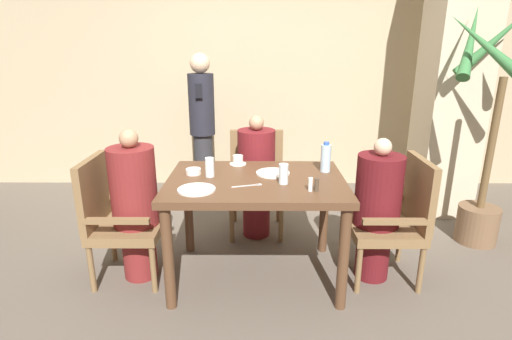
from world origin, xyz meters
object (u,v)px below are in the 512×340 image
at_px(diner_in_right_chair, 377,209).
at_px(standing_host, 202,124).
at_px(glass_tall_mid, 283,174).
at_px(chair_far_side, 256,179).
at_px(chair_right_side, 396,216).
at_px(plate_main_right, 196,189).
at_px(water_bottle, 326,158).
at_px(chair_left_side, 116,216).
at_px(bowl_small, 193,171).
at_px(plate_main_left, 273,173).
at_px(teacup_with_saucer, 238,161).
at_px(potted_palm, 490,136).
at_px(diner_in_far_chair, 256,176).
at_px(glass_tall_near, 210,167).
at_px(diner_in_left_chair, 135,204).

height_order(diner_in_right_chair, standing_host, standing_host).
bearing_deg(glass_tall_mid, chair_far_side, 101.22).
bearing_deg(glass_tall_mid, chair_right_side, 6.85).
relative_size(diner_in_right_chair, plate_main_right, 4.33).
distance_m(plate_main_right, water_bottle, 0.97).
bearing_deg(glass_tall_mid, chair_left_side, 175.26).
relative_size(chair_left_side, diner_in_right_chair, 0.86).
relative_size(chair_right_side, plate_main_right, 3.73).
bearing_deg(bowl_small, plate_main_left, 0.76).
bearing_deg(glass_tall_mid, teacup_with_saucer, 126.03).
bearing_deg(diner_in_right_chair, chair_right_side, -0.00).
bearing_deg(potted_palm, chair_left_side, -169.14).
height_order(chair_right_side, plate_main_right, chair_right_side).
bearing_deg(glass_tall_mid, standing_host, 114.76).
height_order(diner_in_far_chair, glass_tall_near, diner_in_far_chair).
xyz_separation_m(chair_left_side, diner_in_left_chair, (0.14, 0.00, 0.09)).
bearing_deg(water_bottle, diner_in_left_chair, -172.76).
bearing_deg(glass_tall_near, water_bottle, 8.36).
relative_size(diner_in_far_chair, plate_main_right, 4.49).
distance_m(diner_in_left_chair, chair_right_side, 1.85).
xyz_separation_m(chair_right_side, water_bottle, (-0.49, 0.17, 0.38)).
distance_m(diner_in_far_chair, plate_main_left, 0.62).
xyz_separation_m(chair_right_side, plate_main_right, (-1.37, -0.23, 0.29)).
bearing_deg(teacup_with_saucer, chair_far_side, 73.43).
height_order(chair_left_side, diner_in_right_chair, diner_in_right_chair).
bearing_deg(teacup_with_saucer, diner_in_right_chair, -19.29).
relative_size(chair_right_side, standing_host, 0.58).
distance_m(diner_in_far_chair, glass_tall_near, 0.76).
relative_size(plate_main_left, glass_tall_mid, 1.78).
height_order(chair_left_side, chair_right_side, same).
distance_m(bowl_small, glass_tall_near, 0.14).
distance_m(diner_in_left_chair, plate_main_right, 0.57).
bearing_deg(chair_left_side, bowl_small, 10.89).
height_order(diner_in_far_chair, glass_tall_mid, diner_in_far_chair).
bearing_deg(potted_palm, chair_far_side, 171.86).
relative_size(chair_left_side, standing_host, 0.58).
height_order(diner_in_right_chair, teacup_with_saucer, diner_in_right_chair).
xyz_separation_m(diner_in_left_chair, plate_main_right, (0.48, -0.23, 0.20)).
height_order(plate_main_left, teacup_with_saucer, teacup_with_saucer).
height_order(plate_main_right, glass_tall_mid, glass_tall_mid).
relative_size(standing_host, glass_tall_mid, 11.54).
bearing_deg(potted_palm, water_bottle, -164.62).
distance_m(teacup_with_saucer, water_bottle, 0.67).
xyz_separation_m(teacup_with_saucer, glass_tall_near, (-0.18, -0.30, 0.04)).
height_order(chair_far_side, glass_tall_near, chair_far_side).
bearing_deg(plate_main_left, chair_left_side, -174.22).
bearing_deg(standing_host, teacup_with_saucer, -70.10).
bearing_deg(chair_left_side, potted_palm, 10.86).
bearing_deg(water_bottle, diner_in_far_chair, 134.65).
distance_m(diner_in_left_chair, diner_in_far_chair, 1.09).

